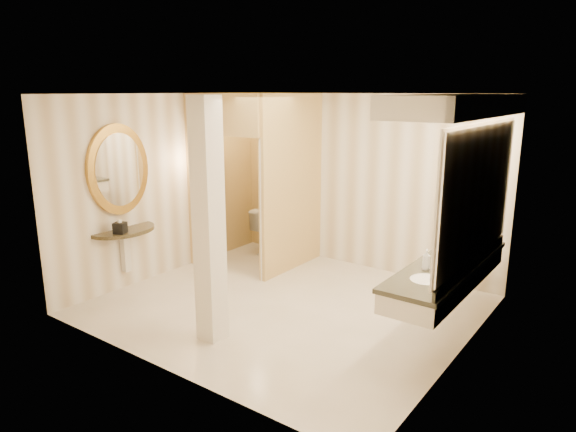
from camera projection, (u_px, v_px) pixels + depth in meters
name	position (u px, v px, depth m)	size (l,w,h in m)	color
floor	(286.00, 305.00, 6.73)	(4.50, 4.50, 0.00)	silver
ceiling	(286.00, 94.00, 6.08)	(4.50, 4.50, 0.00)	silver
wall_back	(362.00, 182.00, 7.98)	(4.50, 0.02, 2.70)	white
wall_front	(160.00, 242.00, 4.84)	(4.50, 0.02, 2.70)	white
wall_left	(165.00, 186.00, 7.69)	(0.02, 4.00, 2.70)	white
wall_right	(467.00, 234.00, 5.12)	(0.02, 4.00, 2.70)	white
toilet_closet	(265.00, 182.00, 7.80)	(1.50, 1.55, 2.70)	#E4C677
wall_sconce	(200.00, 159.00, 7.75)	(0.14, 0.14, 0.42)	#BF8C3D
vanity	(455.00, 197.00, 5.52)	(0.75, 2.56, 2.09)	silver
console_shelf	(120.00, 195.00, 7.02)	(0.95, 0.95, 1.93)	black
pillar	(209.00, 223.00, 5.54)	(0.26, 0.26, 2.70)	silver
tissue_box	(120.00, 228.00, 6.87)	(0.15, 0.15, 0.15)	black
toilet	(272.00, 229.00, 8.91)	(0.44, 0.78, 0.79)	white
soap_bottle_a	(452.00, 256.00, 5.72)	(0.06, 0.06, 0.14)	beige
soap_bottle_b	(445.00, 257.00, 5.73)	(0.09, 0.09, 0.11)	silver
soap_bottle_c	(426.00, 260.00, 5.46)	(0.09, 0.09, 0.23)	#C6B28C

